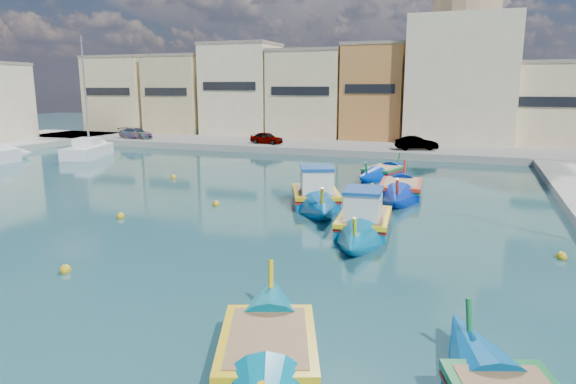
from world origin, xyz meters
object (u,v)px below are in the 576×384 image
at_px(luzzu_green, 383,173).
at_px(yacht_north, 96,150).
at_px(luzzu_blue_cabin, 315,198).
at_px(luzzu_cyan_south, 268,355).
at_px(church_block, 463,62).
at_px(luzzu_cyan_mid, 401,190).
at_px(luzzu_turquoise_cabin, 364,223).

xyz_separation_m(luzzu_green, yacht_north, (-26.38, 2.84, 0.18)).
height_order(luzzu_blue_cabin, luzzu_cyan_south, luzzu_blue_cabin).
xyz_separation_m(church_block, luzzu_cyan_mid, (-2.05, -26.34, -8.12)).
bearing_deg(luzzu_cyan_mid, luzzu_cyan_south, -90.50).
xyz_separation_m(luzzu_turquoise_cabin, luzzu_green, (-1.54, 13.59, -0.11)).
distance_m(luzzu_cyan_mid, yacht_north, 29.61).
xyz_separation_m(church_block, luzzu_blue_cabin, (-5.86, -30.25, -8.02)).
bearing_deg(luzzu_cyan_mid, luzzu_green, 109.12).
bearing_deg(luzzu_cyan_south, luzzu_turquoise_cabin, 91.33).
height_order(church_block, luzzu_turquoise_cabin, church_block).
xyz_separation_m(luzzu_blue_cabin, luzzu_green, (1.84, 9.60, -0.14)).
xyz_separation_m(luzzu_blue_cabin, yacht_north, (-24.54, 12.44, 0.05)).
xyz_separation_m(church_block, luzzu_turquoise_cabin, (-2.48, -34.24, -8.05)).
bearing_deg(luzzu_turquoise_cabin, yacht_north, 149.53).
xyz_separation_m(luzzu_blue_cabin, luzzu_cyan_mid, (3.81, 3.91, -0.10)).
height_order(church_block, luzzu_cyan_south, church_block).
relative_size(luzzu_turquoise_cabin, luzzu_blue_cabin, 1.03).
bearing_deg(luzzu_green, church_block, 78.98).
height_order(luzzu_green, luzzu_cyan_south, luzzu_cyan_south).
relative_size(church_block, luzzu_cyan_south, 2.33).
relative_size(luzzu_blue_cabin, luzzu_cyan_mid, 0.99).
xyz_separation_m(church_block, yacht_north, (-30.40, -17.81, -7.97)).
height_order(luzzu_blue_cabin, yacht_north, yacht_north).
relative_size(church_block, luzzu_turquoise_cabin, 2.03).
relative_size(luzzu_turquoise_cabin, luzzu_cyan_mid, 1.02).
bearing_deg(church_block, luzzu_green, -101.02).
height_order(luzzu_cyan_mid, yacht_north, yacht_north).
distance_m(church_block, luzzu_cyan_mid, 27.64).
relative_size(luzzu_turquoise_cabin, luzzu_green, 1.23).
relative_size(luzzu_cyan_mid, luzzu_cyan_south, 1.13).
xyz_separation_m(luzzu_cyan_mid, luzzu_cyan_south, (-0.17, -19.22, -0.02)).
height_order(luzzu_green, yacht_north, yacht_north).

